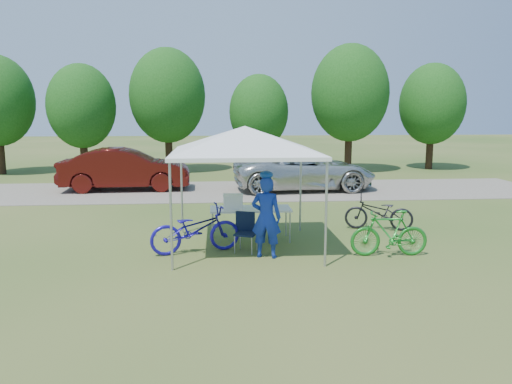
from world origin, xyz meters
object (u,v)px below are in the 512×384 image
(cooler, at_px, (233,201))
(minivan, at_px, (304,170))
(folding_table, at_px, (251,210))
(bike_blue, at_px, (195,229))
(cyclist, at_px, (266,217))
(sedan, at_px, (125,169))
(folding_chair, at_px, (246,228))
(bike_green, at_px, (389,233))
(bike_dark, at_px, (379,213))

(cooler, bearing_deg, minivan, 67.92)
(folding_table, relative_size, bike_blue, 0.96)
(folding_table, bearing_deg, cooler, 180.00)
(bike_blue, bearing_deg, minivan, -40.44)
(cyclist, bearing_deg, cooler, -50.10)
(cooler, relative_size, sedan, 0.10)
(minivan, height_order, sedan, sedan)
(cyclist, relative_size, bike_blue, 0.87)
(folding_chair, xyz_separation_m, minivan, (2.74, 8.24, 0.27))
(minivan, bearing_deg, sedan, 82.57)
(bike_blue, bearing_deg, bike_green, -113.62)
(cooler, height_order, bike_dark, cooler)
(cyclist, distance_m, bike_green, 2.64)
(folding_chair, relative_size, bike_dark, 0.49)
(cyclist, bearing_deg, minivan, -89.39)
(cyclist, distance_m, bike_dark, 3.86)
(cyclist, bearing_deg, bike_green, -166.69)
(folding_chair, xyz_separation_m, cooler, (-0.24, 0.89, 0.45))
(folding_chair, height_order, sedan, sedan)
(folding_table, relative_size, minivan, 0.35)
(cooler, relative_size, cyclist, 0.27)
(sedan, bearing_deg, bike_green, -145.22)
(minivan, xyz_separation_m, sedan, (-6.86, 0.50, 0.05))
(cyclist, height_order, bike_blue, cyclist)
(folding_chair, bearing_deg, bike_dark, 46.36)
(folding_table, xyz_separation_m, minivan, (2.57, 7.35, 0.04))
(bike_blue, relative_size, bike_dark, 1.14)
(folding_table, height_order, minivan, minivan)
(cooler, xyz_separation_m, sedan, (-3.88, 7.85, -0.13))
(folding_table, height_order, cooler, cooler)
(minivan, bearing_deg, bike_green, 178.45)
(bike_green, bearing_deg, bike_dark, 169.74)
(bike_dark, xyz_separation_m, sedan, (-7.67, 7.07, 0.37))
(folding_chair, bearing_deg, cooler, 126.55)
(bike_blue, xyz_separation_m, bike_green, (4.10, -0.57, -0.02))
(cyclist, bearing_deg, bike_dark, -129.49)
(folding_chair, bearing_deg, sedan, 136.45)
(folding_chair, relative_size, bike_green, 0.52)
(cyclist, bearing_deg, bike_blue, -1.97)
(bike_dark, bearing_deg, cooler, -62.27)
(minivan, bearing_deg, bike_blue, 151.95)
(bike_green, xyz_separation_m, sedan, (-7.13, 9.38, 0.33))
(cyclist, bearing_deg, folding_table, -65.23)
(sedan, bearing_deg, cyclist, -156.48)
(bike_blue, xyz_separation_m, minivan, (3.83, 8.31, 0.26))
(bike_blue, bearing_deg, folding_chair, -102.38)
(cyclist, xyz_separation_m, bike_green, (2.61, -0.10, -0.37))
(folding_table, distance_m, bike_blue, 1.60)
(bike_green, distance_m, bike_dark, 2.36)
(bike_blue, height_order, bike_green, bike_blue)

